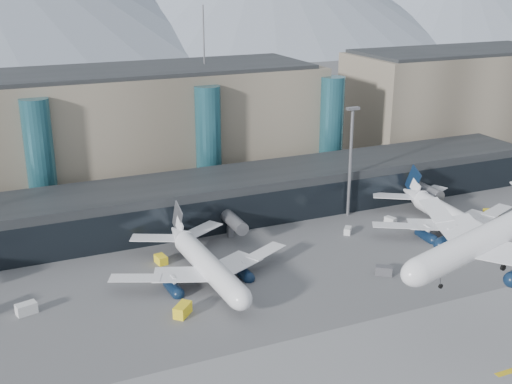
# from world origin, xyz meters

# --- Properties ---
(ground) EXTENTS (900.00, 900.00, 0.00)m
(ground) POSITION_xyz_m (0.00, 0.00, 0.00)
(ground) COLOR #515154
(ground) RESTS_ON ground
(concourse) EXTENTS (170.00, 27.00, 10.00)m
(concourse) POSITION_xyz_m (-0.02, 57.73, 4.97)
(concourse) COLOR black
(concourse) RESTS_ON ground
(terminal_main) EXTENTS (130.00, 30.00, 31.00)m
(terminal_main) POSITION_xyz_m (-25.00, 90.00, 15.44)
(terminal_main) COLOR gray
(terminal_main) RESTS_ON ground
(terminal_east) EXTENTS (70.00, 30.00, 31.00)m
(terminal_east) POSITION_xyz_m (95.00, 90.00, 15.44)
(terminal_east) COLOR gray
(terminal_east) RESTS_ON ground
(teal_towers) EXTENTS (116.40, 19.40, 46.00)m
(teal_towers) POSITION_xyz_m (-14.99, 74.01, 14.01)
(teal_towers) COLOR #255A68
(teal_towers) RESTS_ON ground
(lightmast_mid) EXTENTS (3.00, 1.20, 25.60)m
(lightmast_mid) POSITION_xyz_m (30.00, 48.00, 14.42)
(lightmast_mid) COLOR slate
(lightmast_mid) RESTS_ON ground
(hero_jet) EXTENTS (35.28, 35.70, 11.54)m
(hero_jet) POSITION_xyz_m (21.07, -7.49, 19.26)
(hero_jet) COLOR silver
(hero_jet) RESTS_ON ground
(jet_parked_mid) EXTENTS (37.11, 36.19, 11.96)m
(jet_parked_mid) POSITION_xyz_m (-11.72, 31.72, 4.52)
(jet_parked_mid) COLOR silver
(jet_parked_mid) RESTS_ON ground
(jet_parked_right) EXTENTS (38.06, 37.34, 12.28)m
(jet_parked_right) POSITION_xyz_m (45.35, 32.34, 4.64)
(jet_parked_right) COLOR silver
(jet_parked_right) RESTS_ON ground
(veh_a) EXTENTS (3.67, 2.61, 1.87)m
(veh_a) POSITION_xyz_m (-43.25, 30.01, 0.93)
(veh_a) COLOR silver
(veh_a) RESTS_ON ground
(veh_b) EXTENTS (2.19, 3.10, 1.65)m
(veh_b) POSITION_xyz_m (-17.37, 39.92, 0.82)
(veh_b) COLOR yellow
(veh_b) RESTS_ON ground
(veh_c) EXTENTS (3.51, 3.24, 1.75)m
(veh_c) POSITION_xyz_m (19.70, 18.19, 0.88)
(veh_c) COLOR #46464B
(veh_c) RESTS_ON ground
(veh_d) EXTENTS (2.67, 2.82, 1.45)m
(veh_d) POSITION_xyz_m (23.98, 38.19, 0.73)
(veh_d) COLOR silver
(veh_d) RESTS_ON ground
(veh_e) EXTENTS (3.70, 2.95, 1.83)m
(veh_e) POSITION_xyz_m (59.72, 33.44, 0.92)
(veh_e) COLOR yellow
(veh_e) RESTS_ON ground
(veh_g) EXTENTS (2.21, 2.88, 1.48)m
(veh_g) POSITION_xyz_m (36.00, 39.43, 0.74)
(veh_g) COLOR silver
(veh_g) RESTS_ON ground
(veh_h) EXTENTS (3.84, 3.91, 1.98)m
(veh_h) POSITION_xyz_m (-19.54, 19.01, 0.99)
(veh_h) COLOR yellow
(veh_h) RESTS_ON ground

